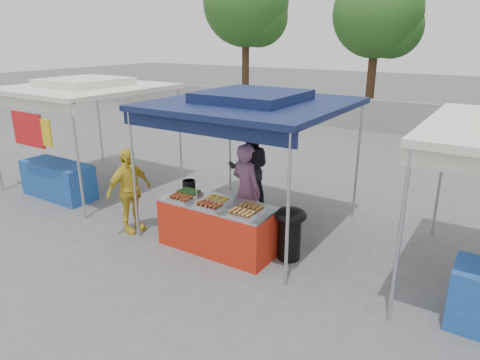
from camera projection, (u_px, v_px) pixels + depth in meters
The scene contains 22 objects.
ground_plane at pixel (221, 246), 7.46m from camera, with size 80.00×80.00×0.00m, color #575759.
back_wall at pixel (390, 117), 16.03m from camera, with size 40.00×0.25×1.20m, color gray.
main_canopy at pixel (251, 103), 7.48m from camera, with size 3.20×3.20×2.57m.
neighbor_stall_left at pixel (73, 123), 9.72m from camera, with size 3.20×3.20×2.57m.
tree_0 at pixel (249, 7), 20.39m from camera, with size 4.10×4.10×7.05m.
tree_1 at pixel (381, 17), 17.28m from camera, with size 3.63×3.60×6.18m.
vendor_table at pixel (218, 226), 7.24m from camera, with size 2.00×0.80×0.85m.
food_tray_fl at pixel (181, 198), 7.20m from camera, with size 0.42×0.30×0.07m.
food_tray_fm at pixel (210, 206), 6.89m from camera, with size 0.42×0.30×0.07m.
food_tray_fr at pixel (242, 214), 6.58m from camera, with size 0.42×0.30×0.07m.
food_tray_bl at pixel (189, 192), 7.47m from camera, with size 0.42×0.30×0.07m.
food_tray_bm at pixel (218, 199), 7.17m from camera, with size 0.42×0.30×0.07m.
food_tray_br at pixel (252, 207), 6.82m from camera, with size 0.42×0.30×0.07m.
cooking_pot at pixel (189, 184), 7.79m from camera, with size 0.24×0.24×0.14m, color black.
skewer_cup at pixel (197, 203), 6.97m from camera, with size 0.07×0.07×0.09m, color #B5B5BD.
wok_burner at pixel (290, 229), 6.89m from camera, with size 0.53×0.53×0.89m.
crate_left at pixel (218, 220), 8.14m from camera, with size 0.52×0.37×0.31m, color #13329D.
crate_right at pixel (250, 234), 7.60m from camera, with size 0.46×0.32×0.27m, color #13329D.
crate_stacked at pixel (250, 221), 7.51m from camera, with size 0.42×0.30×0.25m, color #13329D.
vendor_woman at pixel (246, 190), 7.66m from camera, with size 0.63×0.41×1.72m, color #855479.
helper_man at pixel (249, 168), 8.75m from camera, with size 0.88×0.69×1.82m, color black.
customer_person at pixel (129, 191), 7.81m from camera, with size 0.93×0.39×1.59m, color gold.
Camera 1 is at (3.90, -5.45, 3.48)m, focal length 32.00 mm.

